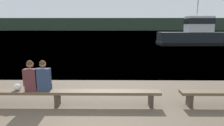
{
  "coord_description": "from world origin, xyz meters",
  "views": [
    {
      "loc": [
        1.18,
        -3.49,
        2.51
      ],
      "look_at": [
        1.08,
        5.57,
        0.85
      ],
      "focal_mm": 32.0,
      "sensor_mm": 36.0,
      "label": 1
    }
  ],
  "objects_px": {
    "bench_main": "(57,93)",
    "tugboat_red": "(195,36)",
    "shopping_bag": "(17,87)",
    "person_left": "(31,77)",
    "person_right": "(44,78)"
  },
  "relations": [
    {
      "from": "bench_main",
      "to": "tugboat_red",
      "type": "xyz_separation_m",
      "value": [
        12.91,
        21.5,
        0.8
      ]
    },
    {
      "from": "shopping_bag",
      "to": "tugboat_red",
      "type": "distance_m",
      "value": 25.75
    },
    {
      "from": "person_right",
      "to": "shopping_bag",
      "type": "relative_size",
      "value": 3.85
    },
    {
      "from": "person_left",
      "to": "shopping_bag",
      "type": "distance_m",
      "value": 0.59
    },
    {
      "from": "bench_main",
      "to": "shopping_bag",
      "type": "xyz_separation_m",
      "value": [
        -1.28,
        0.03,
        0.2
      ]
    },
    {
      "from": "person_left",
      "to": "person_right",
      "type": "height_order",
      "value": "same"
    },
    {
      "from": "tugboat_red",
      "to": "shopping_bag",
      "type": "bearing_deg",
      "value": 145.66
    },
    {
      "from": "shopping_bag",
      "to": "tugboat_red",
      "type": "bearing_deg",
      "value": 56.55
    },
    {
      "from": "person_left",
      "to": "tugboat_red",
      "type": "relative_size",
      "value": 0.1
    },
    {
      "from": "shopping_bag",
      "to": "bench_main",
      "type": "bearing_deg",
      "value": -1.15
    },
    {
      "from": "person_right",
      "to": "shopping_bag",
      "type": "xyz_separation_m",
      "value": [
        -0.88,
        0.03,
        -0.33
      ]
    },
    {
      "from": "person_left",
      "to": "person_right",
      "type": "bearing_deg",
      "value": 0.09
    },
    {
      "from": "bench_main",
      "to": "person_right",
      "type": "bearing_deg",
      "value": -179.57
    },
    {
      "from": "bench_main",
      "to": "tugboat_red",
      "type": "height_order",
      "value": "tugboat_red"
    },
    {
      "from": "bench_main",
      "to": "person_left",
      "type": "relative_size",
      "value": 6.66
    }
  ]
}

